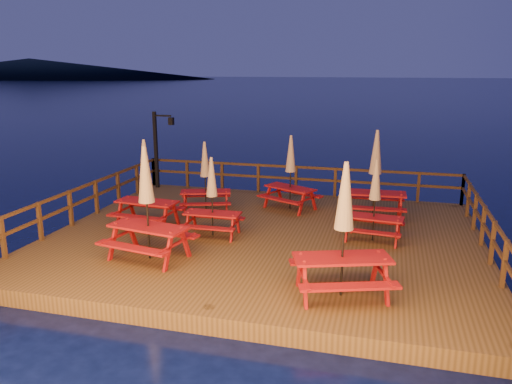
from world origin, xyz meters
TOP-DOWN VIEW (x-y plane):
  - ground at (0.00, 0.00)m, footprint 500.00×500.00m
  - deck at (0.00, 0.00)m, footprint 12.00×10.00m
  - deck_piles at (0.00, 0.00)m, footprint 11.44×9.44m
  - railing at (0.00, 1.78)m, footprint 11.80×9.75m
  - lamp_post at (-5.39, 4.55)m, footprint 0.85×0.18m
  - headland_left at (-160.00, 190.00)m, footprint 180.00×84.00m
  - picnic_table_0 at (-3.59, -0.15)m, footprint 1.95×1.65m
  - picnic_table_1 at (0.17, 2.86)m, footprint 2.20×2.07m
  - picnic_table_2 at (2.50, -3.37)m, footprint 2.42×2.21m
  - picnic_table_3 at (-1.41, -0.45)m, footprint 1.62×1.34m
  - picnic_table_4 at (2.93, 2.48)m, footprint 2.02×1.68m
  - picnic_table_5 at (-2.35, -2.51)m, footprint 2.26×1.97m
  - picnic_table_6 at (-2.46, 1.79)m, footprint 1.98×1.80m
  - picnic_table_7 at (3.01, 0.33)m, footprint 1.73×1.48m

SIDE VIEW (x-z plane):
  - deck_piles at x=0.00m, z-range -1.00..0.40m
  - ground at x=0.00m, z-range 0.00..0.00m
  - deck at x=0.00m, z-range 0.00..0.40m
  - railing at x=0.00m, z-range 0.61..1.71m
  - picnic_table_3 at x=-1.41m, z-range 0.44..2.71m
  - picnic_table_7 at x=3.01m, z-range 0.44..2.72m
  - picnic_table_6 at x=-2.46m, z-range 0.45..2.78m
  - picnic_table_1 at x=0.17m, z-range 0.45..2.95m
  - picnic_table_0 at x=-3.59m, z-range 0.45..3.08m
  - picnic_table_4 at x=2.93m, z-range 0.45..3.26m
  - picnic_table_5 at x=-2.35m, z-range 0.46..3.30m
  - picnic_table_2 at x=2.50m, z-range 0.46..3.31m
  - lamp_post at x=-5.39m, z-range 0.70..3.70m
  - headland_left at x=-160.00m, z-range 0.00..9.00m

